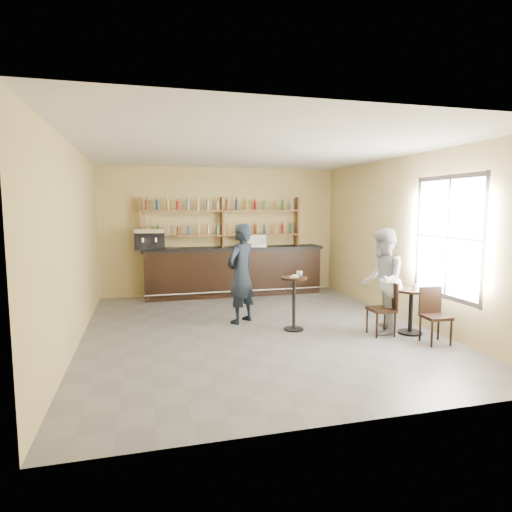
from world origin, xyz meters
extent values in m
plane|color=slate|center=(0.00, 0.00, 0.00)|extent=(7.00, 7.00, 0.00)
plane|color=white|center=(0.00, 0.00, 3.20)|extent=(7.00, 7.00, 0.00)
plane|color=tan|center=(0.00, 3.50, 1.60)|extent=(7.00, 0.00, 7.00)
plane|color=tan|center=(0.00, -3.50, 1.60)|extent=(7.00, 0.00, 7.00)
plane|color=tan|center=(-3.00, 0.00, 1.60)|extent=(0.00, 7.00, 7.00)
plane|color=tan|center=(3.00, 0.00, 1.60)|extent=(0.00, 7.00, 7.00)
plane|color=white|center=(2.99, -1.20, 1.70)|extent=(0.00, 2.00, 2.00)
cube|color=white|center=(0.65, -0.17, 0.97)|extent=(0.15, 0.15, 0.00)
torus|color=#BF8646|center=(0.66, -0.18, 0.99)|extent=(0.14, 0.14, 0.04)
imported|color=white|center=(0.79, -0.07, 1.01)|extent=(0.13, 0.13, 0.09)
imported|color=black|center=(-0.16, 0.57, 0.95)|extent=(0.82, 0.79, 1.90)
imported|color=white|center=(2.60, -0.90, 0.83)|extent=(0.09, 0.09, 0.08)
imported|color=#A6A7AC|center=(2.08, -0.72, 0.92)|extent=(1.06, 1.13, 1.84)
camera|label=1|loc=(-1.93, -7.28, 2.20)|focal=30.00mm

